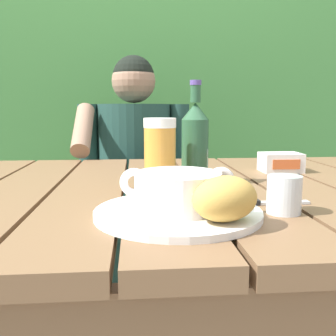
{
  "coord_description": "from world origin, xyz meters",
  "views": [
    {
      "loc": [
        -0.06,
        -0.92,
        0.96
      ],
      "look_at": [
        0.01,
        -0.18,
        0.84
      ],
      "focal_mm": 40.78,
      "sensor_mm": 36.0,
      "label": 1
    }
  ],
  "objects_px": {
    "beer_glass": "(159,155)",
    "water_glass_small": "(284,194)",
    "soup_bowl": "(178,190)",
    "bread_roll": "(225,199)",
    "person_eating": "(134,168)",
    "serving_plate": "(178,213)",
    "table_knife": "(257,203)",
    "beer_bottle": "(195,142)",
    "chair_near_diner": "(135,206)",
    "butter_tub": "(281,162)"
  },
  "relations": [
    {
      "from": "soup_bowl",
      "to": "table_knife",
      "type": "xyz_separation_m",
      "value": [
        0.17,
        0.07,
        -0.04
      ]
    },
    {
      "from": "beer_glass",
      "to": "beer_bottle",
      "type": "relative_size",
      "value": 0.65
    },
    {
      "from": "butter_tub",
      "to": "person_eating",
      "type": "bearing_deg",
      "value": 128.05
    },
    {
      "from": "soup_bowl",
      "to": "table_knife",
      "type": "distance_m",
      "value": 0.18
    },
    {
      "from": "person_eating",
      "to": "bread_roll",
      "type": "bearing_deg",
      "value": -82.45
    },
    {
      "from": "serving_plate",
      "to": "beer_bottle",
      "type": "xyz_separation_m",
      "value": [
        0.07,
        0.29,
        0.1
      ]
    },
    {
      "from": "serving_plate",
      "to": "soup_bowl",
      "type": "xyz_separation_m",
      "value": [
        -0.0,
        0.0,
        0.04
      ]
    },
    {
      "from": "serving_plate",
      "to": "person_eating",
      "type": "bearing_deg",
      "value": 94.45
    },
    {
      "from": "soup_bowl",
      "to": "bread_roll",
      "type": "height_order",
      "value": "soup_bowl"
    },
    {
      "from": "soup_bowl",
      "to": "bread_roll",
      "type": "xyz_separation_m",
      "value": [
        0.07,
        -0.08,
        0.0
      ]
    },
    {
      "from": "bread_roll",
      "to": "butter_tub",
      "type": "relative_size",
      "value": 1.18
    },
    {
      "from": "person_eating",
      "to": "bread_roll",
      "type": "relative_size",
      "value": 8.64
    },
    {
      "from": "soup_bowl",
      "to": "water_glass_small",
      "type": "height_order",
      "value": "soup_bowl"
    },
    {
      "from": "person_eating",
      "to": "soup_bowl",
      "type": "height_order",
      "value": "person_eating"
    },
    {
      "from": "serving_plate",
      "to": "table_knife",
      "type": "height_order",
      "value": "serving_plate"
    },
    {
      "from": "chair_near_diner",
      "to": "butter_tub",
      "type": "height_order",
      "value": "chair_near_diner"
    },
    {
      "from": "chair_near_diner",
      "to": "table_knife",
      "type": "distance_m",
      "value": 1.21
    },
    {
      "from": "serving_plate",
      "to": "table_knife",
      "type": "relative_size",
      "value": 1.72
    },
    {
      "from": "chair_near_diner",
      "to": "beer_bottle",
      "type": "height_order",
      "value": "beer_bottle"
    },
    {
      "from": "person_eating",
      "to": "beer_bottle",
      "type": "bearing_deg",
      "value": -78.03
    },
    {
      "from": "bread_roll",
      "to": "beer_glass",
      "type": "distance_m",
      "value": 0.31
    },
    {
      "from": "serving_plate",
      "to": "table_knife",
      "type": "bearing_deg",
      "value": 21.66
    },
    {
      "from": "person_eating",
      "to": "serving_plate",
      "type": "height_order",
      "value": "person_eating"
    },
    {
      "from": "person_eating",
      "to": "soup_bowl",
      "type": "xyz_separation_m",
      "value": [
        0.08,
        -1.01,
        0.12
      ]
    },
    {
      "from": "person_eating",
      "to": "butter_tub",
      "type": "relative_size",
      "value": 10.18
    },
    {
      "from": "water_glass_small",
      "to": "butter_tub",
      "type": "bearing_deg",
      "value": 69.41
    },
    {
      "from": "beer_glass",
      "to": "beer_bottle",
      "type": "xyz_separation_m",
      "value": [
        0.09,
        0.07,
        0.02
      ]
    },
    {
      "from": "water_glass_small",
      "to": "butter_tub",
      "type": "relative_size",
      "value": 0.59
    },
    {
      "from": "serving_plate",
      "to": "beer_bottle",
      "type": "bearing_deg",
      "value": 75.36
    },
    {
      "from": "serving_plate",
      "to": "beer_bottle",
      "type": "height_order",
      "value": "beer_bottle"
    },
    {
      "from": "butter_tub",
      "to": "water_glass_small",
      "type": "bearing_deg",
      "value": -110.59
    },
    {
      "from": "person_eating",
      "to": "butter_tub",
      "type": "height_order",
      "value": "person_eating"
    },
    {
      "from": "soup_bowl",
      "to": "butter_tub",
      "type": "distance_m",
      "value": 0.58
    },
    {
      "from": "bread_roll",
      "to": "butter_tub",
      "type": "height_order",
      "value": "bread_roll"
    },
    {
      "from": "bread_roll",
      "to": "table_knife",
      "type": "distance_m",
      "value": 0.18
    },
    {
      "from": "soup_bowl",
      "to": "water_glass_small",
      "type": "relative_size",
      "value": 2.94
    },
    {
      "from": "bread_roll",
      "to": "water_glass_small",
      "type": "height_order",
      "value": "bread_roll"
    },
    {
      "from": "chair_near_diner",
      "to": "serving_plate",
      "type": "height_order",
      "value": "chair_near_diner"
    },
    {
      "from": "chair_near_diner",
      "to": "beer_bottle",
      "type": "xyz_separation_m",
      "value": [
        0.15,
        -0.92,
        0.4
      ]
    },
    {
      "from": "serving_plate",
      "to": "soup_bowl",
      "type": "bearing_deg",
      "value": 180.0
    },
    {
      "from": "beer_glass",
      "to": "serving_plate",
      "type": "bearing_deg",
      "value": -84.95
    },
    {
      "from": "person_eating",
      "to": "water_glass_small",
      "type": "relative_size",
      "value": 17.27
    },
    {
      "from": "person_eating",
      "to": "soup_bowl",
      "type": "distance_m",
      "value": 1.02
    },
    {
      "from": "soup_bowl",
      "to": "table_knife",
      "type": "bearing_deg",
      "value": 21.66
    },
    {
      "from": "water_glass_small",
      "to": "table_knife",
      "type": "distance_m",
      "value": 0.08
    },
    {
      "from": "person_eating",
      "to": "beer_glass",
      "type": "xyz_separation_m",
      "value": [
        0.06,
        -0.8,
        0.15
      ]
    },
    {
      "from": "beer_glass",
      "to": "butter_tub",
      "type": "height_order",
      "value": "beer_glass"
    },
    {
      "from": "bread_roll",
      "to": "table_knife",
      "type": "height_order",
      "value": "bread_roll"
    },
    {
      "from": "table_knife",
      "to": "butter_tub",
      "type": "bearing_deg",
      "value": 63.03
    },
    {
      "from": "beer_glass",
      "to": "water_glass_small",
      "type": "xyz_separation_m",
      "value": [
        0.21,
        -0.21,
        -0.05
      ]
    }
  ]
}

